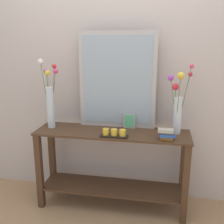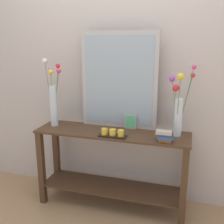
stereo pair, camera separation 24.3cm
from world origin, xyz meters
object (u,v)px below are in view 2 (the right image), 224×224
object	(u,v)px
tall_vase_left	(53,97)
vase_right	(179,106)
console_table	(112,161)
mirror_leaning	(119,81)
book_stack	(165,136)
picture_frame_small	(130,121)
candle_tray	(113,134)

from	to	relation	value
tall_vase_left	vase_right	xyz separation A→B (m)	(1.18, 0.03, -0.02)
console_table	tall_vase_left	bearing A→B (deg)	177.03
mirror_leaning	book_stack	distance (m)	0.68
picture_frame_small	book_stack	distance (m)	0.43
console_table	picture_frame_small	world-z (taller)	picture_frame_small
tall_vase_left	console_table	bearing A→B (deg)	-2.97
picture_frame_small	vase_right	bearing A→B (deg)	-9.14
mirror_leaning	tall_vase_left	xyz separation A→B (m)	(-0.62, -0.13, -0.17)
console_table	book_stack	world-z (taller)	book_stack
mirror_leaning	vase_right	size ratio (longest dim) A/B	1.47
tall_vase_left	vase_right	world-z (taller)	tall_vase_left
tall_vase_left	candle_tray	distance (m)	0.71
candle_tray	picture_frame_small	world-z (taller)	picture_frame_small
tall_vase_left	vase_right	size ratio (longest dim) A/B	1.06
mirror_leaning	console_table	bearing A→B (deg)	-96.96
candle_tray	book_stack	xyz separation A→B (m)	(0.45, 0.01, 0.02)
mirror_leaning	tall_vase_left	world-z (taller)	mirror_leaning
mirror_leaning	vase_right	distance (m)	0.60
mirror_leaning	candle_tray	xyz separation A→B (m)	(0.02, -0.29, -0.42)
candle_tray	picture_frame_small	bearing A→B (deg)	68.51
vase_right	candle_tray	size ratio (longest dim) A/B	2.51
vase_right	picture_frame_small	world-z (taller)	vase_right
mirror_leaning	picture_frame_small	distance (m)	0.40
mirror_leaning	book_stack	bearing A→B (deg)	-30.32
console_table	book_stack	distance (m)	0.61
candle_tray	picture_frame_small	size ratio (longest dim) A/B	1.70
mirror_leaning	vase_right	world-z (taller)	mirror_leaning
tall_vase_left	book_stack	distance (m)	1.13
console_table	candle_tray	bearing A→B (deg)	-71.55
tall_vase_left	mirror_leaning	bearing A→B (deg)	11.81
mirror_leaning	tall_vase_left	bearing A→B (deg)	-168.19
console_table	book_stack	xyz separation A→B (m)	(0.49, -0.11, 0.35)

